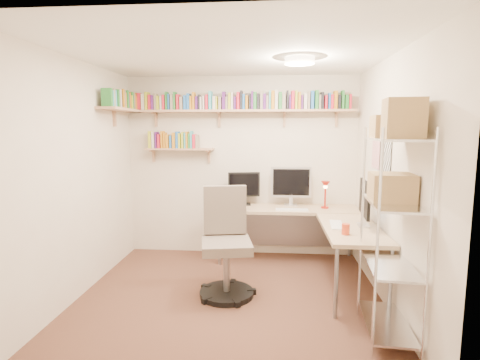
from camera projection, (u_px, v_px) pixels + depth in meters
The scene contains 6 objects.
ground at pixel (229, 298), 3.97m from camera, with size 3.20×3.20×0.00m, color #43271C.
room_shell at pixel (229, 152), 3.76m from camera, with size 3.24×3.04×2.52m.
wall_shelves at pixel (209, 110), 5.01m from camera, with size 3.12×1.09×0.80m.
corner_desk at pixel (292, 212), 4.77m from camera, with size 1.95×1.90×1.27m.
office_chair at pixel (226, 250), 4.02m from camera, with size 0.62×0.62×1.16m.
wire_rack at pixel (394, 172), 3.03m from camera, with size 0.45×0.81×2.01m.
Camera 1 is at (0.43, -3.74, 1.78)m, focal length 28.00 mm.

